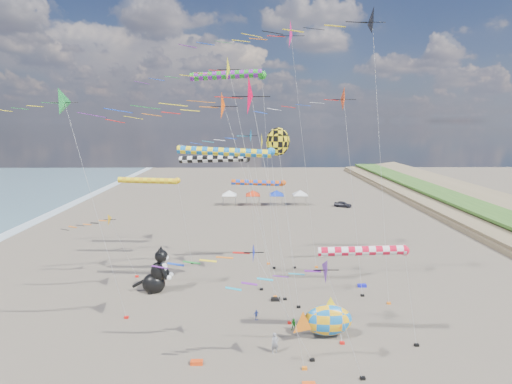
{
  "coord_description": "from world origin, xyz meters",
  "views": [
    {
      "loc": [
        -1.78,
        -22.96,
        17.68
      ],
      "look_at": [
        -1.18,
        12.0,
        11.45
      ],
      "focal_mm": 28.0,
      "sensor_mm": 36.0,
      "label": 1
    }
  ],
  "objects_px": {
    "person_adult": "(275,343)",
    "cat_inflatable": "(156,269)",
    "child_green": "(294,325)",
    "child_blue": "(256,315)",
    "fish_inflatable": "(327,320)",
    "parked_car": "(343,204)"
  },
  "relations": [
    {
      "from": "child_green",
      "to": "child_blue",
      "type": "xyz_separation_m",
      "value": [
        -3.19,
        1.99,
        -0.07
      ]
    },
    {
      "from": "fish_inflatable",
      "to": "person_adult",
      "type": "height_order",
      "value": "fish_inflatable"
    },
    {
      "from": "fish_inflatable",
      "to": "child_green",
      "type": "xyz_separation_m",
      "value": [
        -2.61,
        1.15,
        -1.02
      ]
    },
    {
      "from": "fish_inflatable",
      "to": "child_blue",
      "type": "height_order",
      "value": "fish_inflatable"
    },
    {
      "from": "fish_inflatable",
      "to": "parked_car",
      "type": "height_order",
      "value": "fish_inflatable"
    },
    {
      "from": "parked_car",
      "to": "child_green",
      "type": "bearing_deg",
      "value": -169.2
    },
    {
      "from": "cat_inflatable",
      "to": "child_green",
      "type": "xyz_separation_m",
      "value": [
        13.55,
        -8.18,
        -1.9
      ]
    },
    {
      "from": "cat_inflatable",
      "to": "person_adult",
      "type": "xyz_separation_m",
      "value": [
        11.7,
        -11.48,
        -1.62
      ]
    },
    {
      "from": "cat_inflatable",
      "to": "child_green",
      "type": "bearing_deg",
      "value": -29.48
    },
    {
      "from": "child_green",
      "to": "fish_inflatable",
      "type": "bearing_deg",
      "value": -7.15
    },
    {
      "from": "cat_inflatable",
      "to": "parked_car",
      "type": "bearing_deg",
      "value": 56.36
    },
    {
      "from": "child_green",
      "to": "cat_inflatable",
      "type": "bearing_deg",
      "value": 165.51
    },
    {
      "from": "person_adult",
      "to": "child_green",
      "type": "bearing_deg",
      "value": 41.54
    },
    {
      "from": "parked_car",
      "to": "person_adult",
      "type": "bearing_deg",
      "value": -169.98
    },
    {
      "from": "cat_inflatable",
      "to": "child_green",
      "type": "distance_m",
      "value": 15.94
    },
    {
      "from": "child_green",
      "to": "child_blue",
      "type": "relative_size",
      "value": 1.15
    },
    {
      "from": "cat_inflatable",
      "to": "person_adult",
      "type": "height_order",
      "value": "cat_inflatable"
    },
    {
      "from": "person_adult",
      "to": "cat_inflatable",
      "type": "bearing_deg",
      "value": 116.27
    },
    {
      "from": "cat_inflatable",
      "to": "child_green",
      "type": "height_order",
      "value": "cat_inflatable"
    },
    {
      "from": "person_adult",
      "to": "child_green",
      "type": "xyz_separation_m",
      "value": [
        1.84,
        3.3,
        -0.28
      ]
    },
    {
      "from": "person_adult",
      "to": "parked_car",
      "type": "height_order",
      "value": "person_adult"
    },
    {
      "from": "person_adult",
      "to": "child_green",
      "type": "distance_m",
      "value": 3.79
    }
  ]
}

